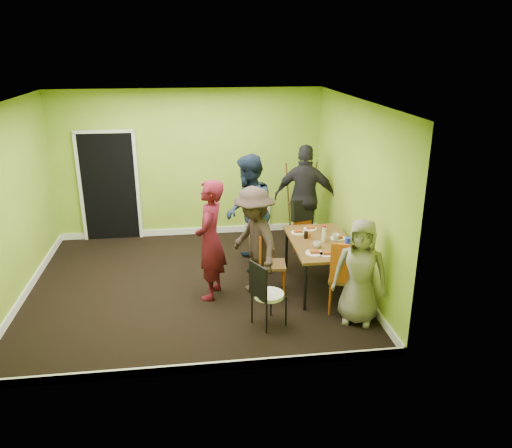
# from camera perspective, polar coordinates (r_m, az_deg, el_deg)

# --- Properties ---
(ground) EXTENTS (5.00, 5.00, 0.00)m
(ground) POSITION_cam_1_polar(r_m,az_deg,el_deg) (7.91, -7.10, -6.89)
(ground) COLOR black
(ground) RESTS_ON ground
(room_walls) EXTENTS (5.04, 4.54, 2.82)m
(room_walls) POSITION_cam_1_polar(r_m,az_deg,el_deg) (7.56, -7.60, -0.05)
(room_walls) COLOR #83A42A
(room_walls) RESTS_ON ground
(dining_table) EXTENTS (0.90, 1.50, 0.75)m
(dining_table) POSITION_cam_1_polar(r_m,az_deg,el_deg) (7.58, 7.45, -2.35)
(dining_table) COLOR black
(dining_table) RESTS_ON ground
(chair_left_far) EXTENTS (0.39, 0.38, 0.85)m
(chair_left_far) POSITION_cam_1_polar(r_m,az_deg,el_deg) (8.16, 0.18, -2.16)
(chair_left_far) COLOR #C45012
(chair_left_far) RESTS_ON ground
(chair_left_near) EXTENTS (0.43, 0.43, 0.95)m
(chair_left_near) POSITION_cam_1_polar(r_m,az_deg,el_deg) (7.42, 1.26, -4.02)
(chair_left_near) COLOR #C45012
(chair_left_near) RESTS_ON ground
(chair_back_end) EXTENTS (0.49, 0.54, 0.95)m
(chair_back_end) POSITION_cam_1_polar(r_m,az_deg,el_deg) (8.87, 5.41, 0.93)
(chair_back_end) COLOR #C45012
(chair_back_end) RESTS_ON ground
(chair_front_end) EXTENTS (0.56, 0.57, 1.08)m
(chair_front_end) POSITION_cam_1_polar(r_m,az_deg,el_deg) (6.92, 10.20, -5.57)
(chair_front_end) COLOR #C45012
(chair_front_end) RESTS_ON ground
(chair_bentwood) EXTENTS (0.49, 0.48, 0.92)m
(chair_bentwood) POSITION_cam_1_polar(r_m,az_deg,el_deg) (6.55, 1.04, -7.70)
(chair_bentwood) COLOR black
(chair_bentwood) RESTS_ON ground
(easel) EXTENTS (0.61, 0.58, 1.53)m
(easel) POSITION_cam_1_polar(r_m,az_deg,el_deg) (9.42, 4.98, 2.62)
(easel) COLOR brown
(easel) RESTS_ON ground
(plate_near_left) EXTENTS (0.23, 0.23, 0.01)m
(plate_near_left) POSITION_cam_1_polar(r_m,az_deg,el_deg) (7.85, 4.83, -0.98)
(plate_near_left) COLOR white
(plate_near_left) RESTS_ON dining_table
(plate_near_right) EXTENTS (0.26, 0.26, 0.01)m
(plate_near_right) POSITION_cam_1_polar(r_m,az_deg,el_deg) (7.11, 6.70, -3.31)
(plate_near_right) COLOR white
(plate_near_right) RESTS_ON dining_table
(plate_far_back) EXTENTS (0.21, 0.21, 0.01)m
(plate_far_back) POSITION_cam_1_polar(r_m,az_deg,el_deg) (8.03, 6.22, -0.54)
(plate_far_back) COLOR white
(plate_far_back) RESTS_ON dining_table
(plate_far_front) EXTENTS (0.21, 0.21, 0.01)m
(plate_far_front) POSITION_cam_1_polar(r_m,az_deg,el_deg) (7.09, 8.14, -3.45)
(plate_far_front) COLOR white
(plate_far_front) RESTS_ON dining_table
(plate_wall_back) EXTENTS (0.23, 0.23, 0.01)m
(plate_wall_back) POSITION_cam_1_polar(r_m,az_deg,el_deg) (7.69, 9.34, -1.62)
(plate_wall_back) COLOR white
(plate_wall_back) RESTS_ON dining_table
(plate_wall_front) EXTENTS (0.25, 0.25, 0.01)m
(plate_wall_front) POSITION_cam_1_polar(r_m,az_deg,el_deg) (7.41, 10.17, -2.51)
(plate_wall_front) COLOR white
(plate_wall_front) RESTS_ON dining_table
(thermos) EXTENTS (0.06, 0.06, 0.23)m
(thermos) POSITION_cam_1_polar(r_m,az_deg,el_deg) (7.51, 7.78, -1.18)
(thermos) COLOR white
(thermos) RESTS_ON dining_table
(blue_bottle) EXTENTS (0.08, 0.08, 0.20)m
(blue_bottle) POSITION_cam_1_polar(r_m,az_deg,el_deg) (7.24, 10.43, -2.28)
(blue_bottle) COLOR #1C30D5
(blue_bottle) RESTS_ON dining_table
(orange_bottle) EXTENTS (0.04, 0.04, 0.07)m
(orange_bottle) POSITION_cam_1_polar(r_m,az_deg,el_deg) (7.64, 6.16, -1.36)
(orange_bottle) COLOR #C45012
(orange_bottle) RESTS_ON dining_table
(glass_mid) EXTENTS (0.06, 0.06, 0.10)m
(glass_mid) POSITION_cam_1_polar(r_m,az_deg,el_deg) (7.63, 5.73, -1.27)
(glass_mid) COLOR black
(glass_mid) RESTS_ON dining_table
(glass_back) EXTENTS (0.06, 0.06, 0.09)m
(glass_back) POSITION_cam_1_polar(r_m,az_deg,el_deg) (7.94, 7.73, -0.54)
(glass_back) COLOR black
(glass_back) RESTS_ON dining_table
(glass_front) EXTENTS (0.06, 0.06, 0.10)m
(glass_front) POSITION_cam_1_polar(r_m,az_deg,el_deg) (7.07, 8.92, -3.22)
(glass_front) COLOR black
(glass_front) RESTS_ON dining_table
(cup_a) EXTENTS (0.11, 0.11, 0.09)m
(cup_a) POSITION_cam_1_polar(r_m,az_deg,el_deg) (7.31, 7.00, -2.35)
(cup_a) COLOR white
(cup_a) RESTS_ON dining_table
(cup_b) EXTENTS (0.11, 0.11, 0.10)m
(cup_b) POSITION_cam_1_polar(r_m,az_deg,el_deg) (7.60, 9.12, -1.51)
(cup_b) COLOR white
(cup_b) RESTS_ON dining_table
(person_standing) EXTENTS (0.60, 0.75, 1.78)m
(person_standing) POSITION_cam_1_polar(r_m,az_deg,el_deg) (7.19, -5.25, -1.84)
(person_standing) COLOR #540E1D
(person_standing) RESTS_ON ground
(person_left_far) EXTENTS (0.72, 0.93, 1.90)m
(person_left_far) POSITION_cam_1_polar(r_m,az_deg,el_deg) (8.12, -0.81, 1.29)
(person_left_far) COLOR #131E31
(person_left_far) RESTS_ON ground
(person_left_near) EXTENTS (0.95, 1.21, 1.65)m
(person_left_near) POSITION_cam_1_polar(r_m,az_deg,el_deg) (7.29, -0.22, -2.00)
(person_left_near) COLOR #322521
(person_left_near) RESTS_ON ground
(person_back_end) EXTENTS (1.20, 0.78, 1.90)m
(person_back_end) POSITION_cam_1_polar(r_m,az_deg,el_deg) (8.97, 5.66, 3.01)
(person_back_end) COLOR black
(person_back_end) RESTS_ON ground
(person_front_end) EXTENTS (0.83, 0.70, 1.45)m
(person_front_end) POSITION_cam_1_polar(r_m,az_deg,el_deg) (6.71, 11.82, -5.38)
(person_front_end) COLOR gray
(person_front_end) RESTS_ON ground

